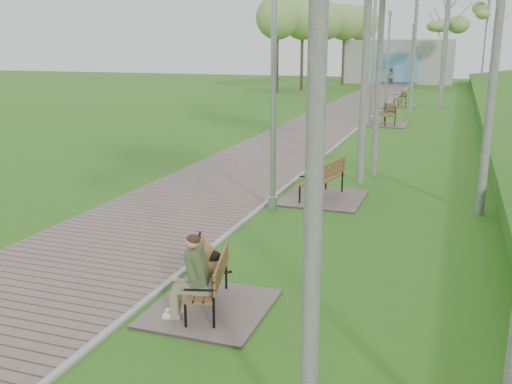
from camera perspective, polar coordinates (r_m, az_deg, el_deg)
ground at (r=7.99m, az=-13.34°, el=-12.60°), size 120.00×120.00×0.00m
walkway at (r=28.24m, az=7.47°, el=7.18°), size 3.50×67.00×0.04m
kerb at (r=27.94m, az=11.00°, el=6.97°), size 0.10×67.00×0.05m
building_north at (r=57.18m, az=14.10°, el=12.55°), size 10.00×5.20×4.00m
bench_main at (r=8.00m, az=-5.33°, el=-9.18°), size 1.58×1.76×1.38m
bench_second at (r=13.72m, az=6.60°, el=0.22°), size 1.88×2.09×1.15m
bench_third at (r=26.97m, az=12.76°, el=7.03°), size 1.92×2.13×1.18m
bench_far at (r=35.37m, az=14.19°, el=8.64°), size 1.79×1.99×1.10m
lamp_post_near at (r=12.27m, az=1.75°, el=9.27°), size 0.20×0.20×5.27m
lamp_post_second at (r=26.30m, az=11.56°, el=12.30°), size 0.22×0.22×5.74m
lamp_post_third at (r=33.19m, az=13.00°, el=12.30°), size 0.21×0.21×5.33m
lamp_post_far at (r=50.90m, az=15.28°, el=12.80°), size 0.20×0.20×5.27m
pedestrian_near at (r=46.22m, az=11.38°, el=10.82°), size 0.59×0.39×1.58m
pedestrian_far at (r=54.58m, az=13.33°, el=11.21°), size 0.74×0.58×1.50m
birch_distant_a at (r=50.06m, az=18.74°, el=16.64°), size 2.57×2.57×7.69m
birch_distant_b at (r=56.85m, az=22.20°, el=16.71°), size 2.76×2.76×8.57m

